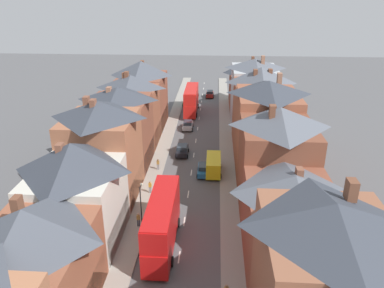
% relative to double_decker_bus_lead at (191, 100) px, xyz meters
% --- Properties ---
extents(pavement_left, '(2.20, 104.00, 0.14)m').
position_rel_double_decker_bus_lead_xyz_m(pavement_left, '(-3.29, -19.47, -2.75)').
color(pavement_left, gray).
rests_on(pavement_left, ground).
extents(pavement_right, '(2.20, 104.00, 0.14)m').
position_rel_double_decker_bus_lead_xyz_m(pavement_right, '(6.91, -19.47, -2.75)').
color(pavement_right, gray).
rests_on(pavement_right, ground).
extents(centre_line_dashes, '(0.14, 97.80, 0.01)m').
position_rel_double_decker_bus_lead_xyz_m(centre_line_dashes, '(1.81, -21.47, -2.81)').
color(centre_line_dashes, silver).
rests_on(centre_line_dashes, ground).
extents(terrace_row_left, '(8.00, 66.43, 12.66)m').
position_rel_double_decker_bus_lead_xyz_m(terrace_row_left, '(-8.38, -36.07, 2.90)').
color(terrace_row_left, '#B2704C').
rests_on(terrace_row_left, ground).
extents(terrace_row_right, '(8.00, 79.43, 13.43)m').
position_rel_double_decker_bus_lead_xyz_m(terrace_row_right, '(11.99, -29.47, 3.09)').
color(terrace_row_right, '#A36042').
rests_on(terrace_row_right, ground).
extents(double_decker_bus_lead, '(2.74, 10.80, 5.30)m').
position_rel_double_decker_bus_lead_xyz_m(double_decker_bus_lead, '(0.00, 0.00, 0.00)').
color(double_decker_bus_lead, red).
rests_on(double_decker_bus_lead, ground).
extents(double_decker_bus_mid_street, '(2.74, 10.80, 5.30)m').
position_rel_double_decker_bus_lead_xyz_m(double_decker_bus_mid_street, '(0.00, -43.76, 0.00)').
color(double_decker_bus_mid_street, red).
rests_on(double_decker_bus_mid_street, ground).
extents(car_near_blue, '(1.90, 3.89, 1.60)m').
position_rel_double_decker_bus_lead_xyz_m(car_near_blue, '(3.61, 12.44, -2.01)').
color(car_near_blue, maroon).
rests_on(car_near_blue, ground).
extents(car_parked_left_a, '(1.90, 4.25, 1.58)m').
position_rel_double_decker_bus_lead_xyz_m(car_parked_left_a, '(-1.29, 5.42, -2.02)').
color(car_parked_left_a, '#144728').
rests_on(car_parked_left_a, ground).
extents(car_parked_right_a, '(1.90, 4.12, 1.64)m').
position_rel_double_decker_bus_lead_xyz_m(car_parked_right_a, '(0.01, 11.62, -1.99)').
color(car_parked_right_a, '#144728').
rests_on(car_parked_right_a, ground).
extents(car_mid_black, '(1.90, 3.86, 1.63)m').
position_rel_double_decker_bus_lead_xyz_m(car_mid_black, '(3.61, -27.97, -2.00)').
color(car_mid_black, '#236093').
rests_on(car_mid_black, ground).
extents(car_parked_left_b, '(1.90, 3.96, 1.61)m').
position_rel_double_decker_bus_lead_xyz_m(car_parked_left_b, '(0.01, -9.86, -2.00)').
color(car_parked_left_b, '#B7BABF').
rests_on(car_parked_left_b, ground).
extents(car_mid_white, '(1.90, 3.89, 1.70)m').
position_rel_double_decker_bus_lead_xyz_m(car_mid_white, '(0.01, -21.55, -1.96)').
color(car_mid_white, black).
rests_on(car_mid_white, ground).
extents(delivery_van, '(2.20, 5.20, 2.41)m').
position_rel_double_decker_bus_lead_xyz_m(delivery_van, '(4.91, -27.48, -1.48)').
color(delivery_van, yellow).
rests_on(delivery_van, ground).
extents(pedestrian_mid_left, '(0.36, 0.22, 1.61)m').
position_rel_double_decker_bus_lead_xyz_m(pedestrian_mid_left, '(-3.04, -40.82, -1.78)').
color(pedestrian_mid_left, '#3D4256').
rests_on(pedestrian_mid_left, pavement_left).
extents(pedestrian_mid_right, '(0.36, 0.22, 1.61)m').
position_rel_double_decker_bus_lead_xyz_m(pedestrian_mid_right, '(-2.97, -33.63, -1.78)').
color(pedestrian_mid_right, gray).
rests_on(pedestrian_mid_right, pavement_left).
extents(pedestrian_far_left, '(0.36, 0.22, 1.61)m').
position_rel_double_decker_bus_lead_xyz_m(pedestrian_far_left, '(-2.95, -27.05, -1.78)').
color(pedestrian_far_left, gray).
rests_on(pedestrian_far_left, pavement_left).
extents(street_lamp, '(0.20, 1.12, 5.50)m').
position_rel_double_decker_bus_lead_xyz_m(street_lamp, '(-2.44, -41.70, 0.43)').
color(street_lamp, black).
rests_on(street_lamp, ground).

